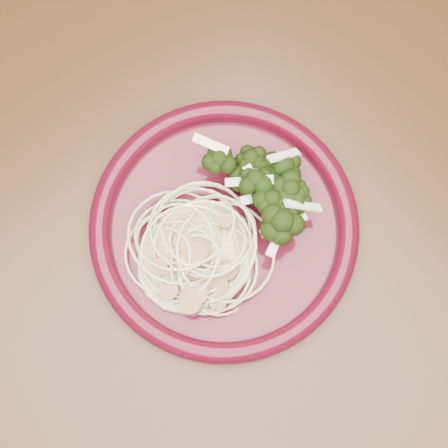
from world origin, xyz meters
TOP-DOWN VIEW (x-y plane):
  - dining_table at (0.00, 0.00)m, footprint 1.20×0.80m
  - dinner_plate at (-0.08, -0.05)m, footprint 0.31×0.31m
  - spaghetti_pile at (-0.12, -0.06)m, footprint 0.14×0.13m
  - scallop_cluster at (-0.12, -0.06)m, footprint 0.12×0.12m
  - broccoli_pile at (-0.03, -0.04)m, footprint 0.10×0.14m
  - onion_garnish at (-0.03, -0.04)m, footprint 0.07×0.09m

SIDE VIEW (x-z plane):
  - dining_table at x=0.00m, z-range 0.28..1.03m
  - dinner_plate at x=-0.08m, z-range 0.75..0.77m
  - spaghetti_pile at x=-0.12m, z-range 0.76..0.78m
  - broccoli_pile at x=-0.03m, z-range 0.76..0.80m
  - scallop_cluster at x=-0.12m, z-range 0.78..0.82m
  - onion_garnish at x=-0.03m, z-range 0.79..0.83m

